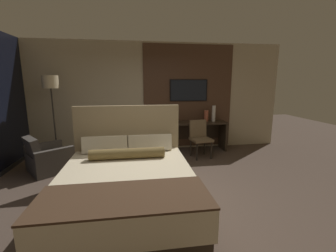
# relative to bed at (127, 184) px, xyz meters

# --- Properties ---
(ground_plane) EXTENTS (16.00, 16.00, 0.00)m
(ground_plane) POSITION_rel_bed_xyz_m (0.51, 0.29, -0.35)
(ground_plane) COLOR #4C3D33
(wall_back_tv_panel) EXTENTS (7.20, 0.09, 2.80)m
(wall_back_tv_panel) POSITION_rel_bed_xyz_m (0.65, 2.89, 1.05)
(wall_back_tv_panel) COLOR #BCAD8E
(wall_back_tv_panel) RESTS_ON ground_plane
(bed) EXTENTS (1.86, 2.24, 1.38)m
(bed) POSITION_rel_bed_xyz_m (0.00, 0.00, 0.00)
(bed) COLOR #33281E
(bed) RESTS_ON ground_plane
(desk) EXTENTS (1.88, 0.55, 0.77)m
(desk) POSITION_rel_bed_xyz_m (1.57, 2.59, 0.17)
(desk) COLOR #2D2319
(desk) RESTS_ON ground_plane
(tv) EXTENTS (1.01, 0.04, 0.57)m
(tv) POSITION_rel_bed_xyz_m (1.57, 2.81, 1.23)
(tv) COLOR black
(desk_chair) EXTENTS (0.53, 0.53, 0.89)m
(desk_chair) POSITION_rel_bed_xyz_m (1.67, 2.05, 0.18)
(desk_chair) COLOR brown
(desk_chair) RESTS_ON ground_plane
(armchair_by_window) EXTENTS (1.04, 1.05, 0.75)m
(armchair_by_window) POSITION_rel_bed_xyz_m (-1.64, 1.62, -0.10)
(armchair_by_window) COLOR #47423D
(armchair_by_window) RESTS_ON ground_plane
(floor_lamp) EXTENTS (0.34, 0.34, 1.94)m
(floor_lamp) POSITION_rel_bed_xyz_m (-1.69, 2.30, 1.29)
(floor_lamp) COLOR #282623
(floor_lamp) RESTS_ON ground_plane
(vase_tall) EXTENTS (0.09, 0.09, 0.42)m
(vase_tall) POSITION_rel_bed_xyz_m (2.20, 2.59, 0.63)
(vase_tall) COLOR silver
(vase_tall) RESTS_ON desk
(vase_short) EXTENTS (0.12, 0.12, 0.29)m
(vase_short) POSITION_rel_bed_xyz_m (2.01, 2.64, 0.56)
(vase_short) COLOR #B2563D
(vase_short) RESTS_ON desk
(book) EXTENTS (0.25, 0.20, 0.03)m
(book) POSITION_rel_bed_xyz_m (0.84, 2.54, 0.43)
(book) COLOR maroon
(book) RESTS_ON desk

